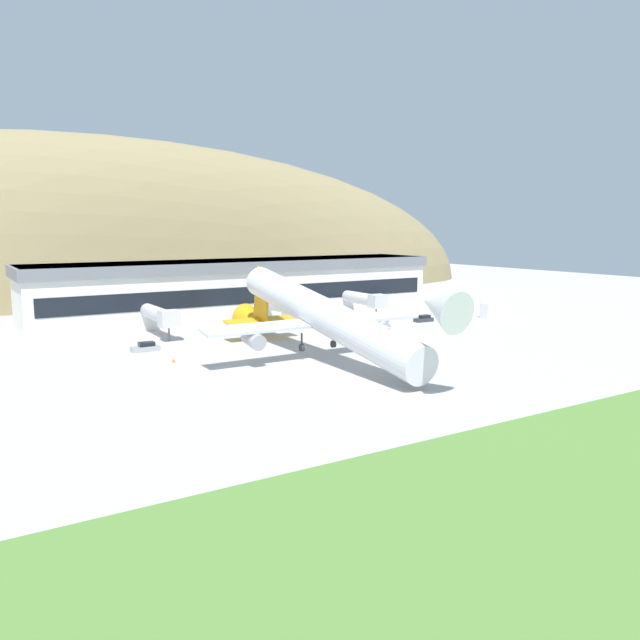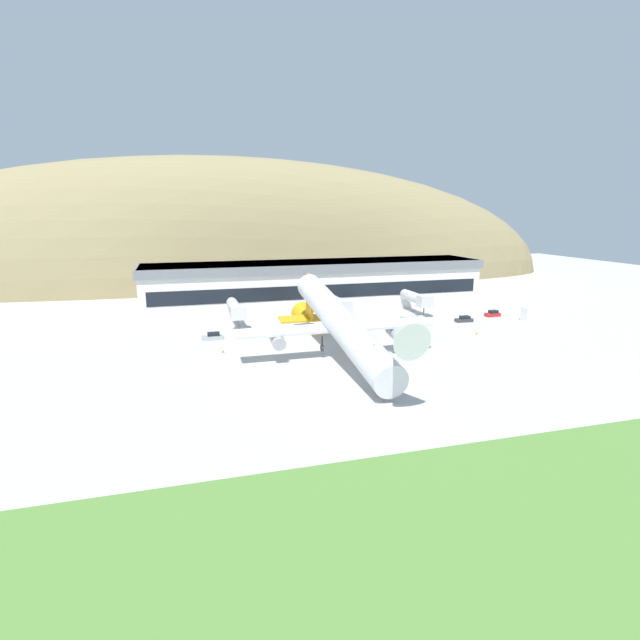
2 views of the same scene
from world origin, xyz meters
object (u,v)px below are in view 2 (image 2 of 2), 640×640
jetway_2 (417,298)px  traffic_cone_1 (223,351)px  box_truck (407,323)px  jetway_0 (236,309)px  cargo_airplane (339,323)px  service_car_0 (213,337)px  service_car_2 (464,319)px  fuel_truck (536,314)px  terminal_building (316,282)px  traffic_cone_0 (477,333)px  jetway_1 (338,303)px  service_car_1 (493,314)px

jetway_2 → traffic_cone_1: (-50.83, -22.11, -3.71)m
box_truck → traffic_cone_1: bearing=-170.5°
jetway_0 → cargo_airplane: cargo_airplane is taller
service_car_0 → service_car_2: size_ratio=1.05×
fuel_truck → terminal_building: bearing=146.5°
service_car_0 → traffic_cone_0: (54.46, -11.07, -0.34)m
cargo_airplane → box_truck: 27.62m
service_car_2 → traffic_cone_0: 12.10m
service_car_2 → box_truck: (-16.61, -3.65, 0.88)m
jetway_1 → fuel_truck: bearing=-17.9°
service_car_0 → traffic_cone_1: 10.26m
terminal_building → jetway_1: size_ratio=6.56×
traffic_cone_1 → service_car_0: bearing=96.2°
box_truck → jetway_2: bearing=56.7°
traffic_cone_0 → traffic_cone_1: (-53.36, 0.87, 0.00)m
service_car_2 → traffic_cone_1: bearing=-169.6°
terminal_building → traffic_cone_1: size_ratio=157.26×
traffic_cone_0 → terminal_building: bearing=122.6°
jetway_1 → service_car_0: (-30.73, -11.53, -3.37)m
service_car_0 → fuel_truck: fuel_truck is taller
service_car_1 → jetway_2: bearing=154.2°
service_car_1 → traffic_cone_1: size_ratio=6.46×
traffic_cone_1 → jetway_0: bearing=76.8°
fuel_truck → service_car_0: bearing=177.7°
traffic_cone_0 → service_car_1: bearing=46.1°
terminal_building → service_car_1: size_ratio=24.33×
service_car_0 → box_truck: (41.92, -3.33, 0.85)m
cargo_airplane → service_car_1: (48.24, 23.82, -5.85)m
jetway_2 → traffic_cone_0: size_ratio=22.77×
fuel_truck → traffic_cone_1: (-74.79, -7.18, -1.25)m
box_truck → traffic_cone_1: (-40.82, -6.86, -1.19)m
service_car_2 → service_car_1: bearing=18.7°
jetway_2 → service_car_0: 53.39m
service_car_0 → fuel_truck: 75.95m
jetway_0 → traffic_cone_1: (-5.01, -21.43, -3.71)m
service_car_1 → traffic_cone_0: bearing=-133.9°
cargo_airplane → traffic_cone_1: cargo_airplane is taller
service_car_1 → service_car_2: bearing=-161.3°
jetway_1 → cargo_airplane: 33.28m
jetway_0 → service_car_1: jetway_0 is taller
service_car_1 → cargo_airplane: bearing=-153.7°
terminal_building → traffic_cone_0: bearing=-57.4°
jetway_2 → cargo_airplane: 44.88m
service_car_0 → box_truck: 42.06m
terminal_building → box_truck: (12.21, -30.91, -5.59)m
cargo_airplane → service_car_1: 54.12m
terminal_building → jetway_1: bearing=-86.4°
cargo_airplane → service_car_1: cargo_airplane is taller
jetway_1 → cargo_airplane: size_ratio=0.25×
service_car_0 → service_car_2: service_car_0 is taller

